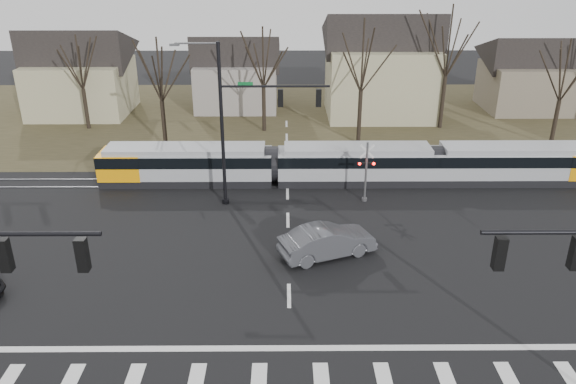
{
  "coord_description": "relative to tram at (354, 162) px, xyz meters",
  "views": [
    {
      "loc": [
        -0.2,
        -20.37,
        15.23
      ],
      "look_at": [
        0.0,
        9.0,
        2.3
      ],
      "focal_mm": 35.0,
      "sensor_mm": 36.0,
      "label": 1
    }
  ],
  "objects": [
    {
      "name": "house_d",
      "position": [
        19.35,
        19.0,
        2.53
      ],
      "size": [
        8.64,
        7.56,
        7.65
      ],
      "color": "#675D4C",
      "rests_on": "ground"
    },
    {
      "name": "lane_dashes",
      "position": [
        -4.65,
        -0.0,
        -1.44
      ],
      "size": [
        0.18,
        30.0,
        0.01
      ],
      "color": "silver",
      "rests_on": "ground"
    },
    {
      "name": "house_b",
      "position": [
        -9.65,
        20.0,
        2.53
      ],
      "size": [
        8.64,
        7.56,
        7.65
      ],
      "color": "gray",
      "rests_on": "ground"
    },
    {
      "name": "grass_verge",
      "position": [
        -4.65,
        16.0,
        -1.44
      ],
      "size": [
        140.0,
        28.0,
        0.01
      ],
      "primitive_type": "cube",
      "color": "#38331E",
      "rests_on": "ground"
    },
    {
      "name": "stop_line",
      "position": [
        -4.65,
        -17.8,
        -1.44
      ],
      "size": [
        28.0,
        0.35,
        0.01
      ],
      "primitive_type": "cube",
      "color": "silver",
      "rests_on": "ground"
    },
    {
      "name": "signal_pole_far",
      "position": [
        -7.06,
        -3.5,
        4.26
      ],
      "size": [
        9.28,
        0.44,
        10.2
      ],
      "color": "black",
      "rests_on": "ground"
    },
    {
      "name": "house_a",
      "position": [
        -24.65,
        18.0,
        3.02
      ],
      "size": [
        9.72,
        8.64,
        8.6
      ],
      "color": "#9A946F",
      "rests_on": "ground"
    },
    {
      "name": "house_c",
      "position": [
        4.35,
        17.0,
        3.79
      ],
      "size": [
        10.8,
        8.64,
        10.1
      ],
      "color": "#9A946F",
      "rests_on": "ground"
    },
    {
      "name": "rail_pair",
      "position": [
        -4.65,
        -0.2,
        -1.41
      ],
      "size": [
        90.0,
        1.52,
        0.06
      ],
      "color": "#59595E",
      "rests_on": "ground"
    },
    {
      "name": "ground",
      "position": [
        -4.65,
        -16.0,
        -1.44
      ],
      "size": [
        140.0,
        140.0,
        0.0
      ],
      "primitive_type": "plane",
      "color": "black"
    },
    {
      "name": "tram",
      "position": [
        0.0,
        0.0,
        0.0
      ],
      "size": [
        34.95,
        2.6,
        2.65
      ],
      "color": "gray",
      "rests_on": "ground"
    },
    {
      "name": "tree_row",
      "position": [
        -2.65,
        10.0,
        3.56
      ],
      "size": [
        59.2,
        7.2,
        10.0
      ],
      "color": "black",
      "rests_on": "ground"
    },
    {
      "name": "sedan",
      "position": [
        -2.58,
        -10.22,
        -0.59
      ],
      "size": [
        5.38,
        6.41,
        1.7
      ],
      "primitive_type": "imported",
      "rotation": [
        0.0,
        0.0,
        1.95
      ],
      "color": "#46474C",
      "rests_on": "ground"
    },
    {
      "name": "rail_crossing_signal",
      "position": [
        0.35,
        -3.21,
        0.44
      ],
      "size": [
        1.08,
        0.36,
        4.0
      ],
      "color": "#59595B",
      "rests_on": "ground"
    }
  ]
}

